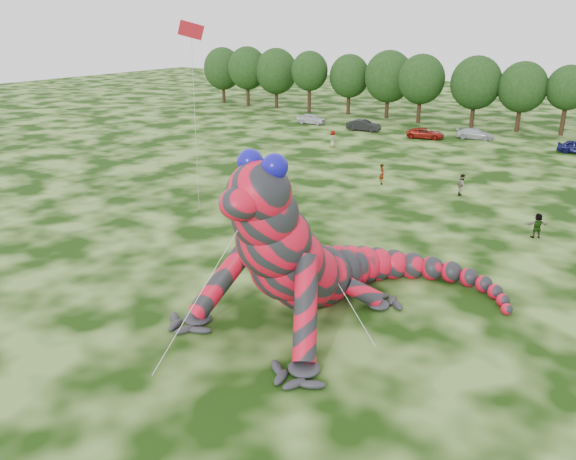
# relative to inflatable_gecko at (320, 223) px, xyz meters

# --- Properties ---
(ground) EXTENTS (240.00, 240.00, 0.00)m
(ground) POSITION_rel_inflatable_gecko_xyz_m (3.01, -1.30, -4.28)
(ground) COLOR #16330A
(ground) RESTS_ON ground
(inflatable_gecko) EXTENTS (16.57, 18.89, 8.56)m
(inflatable_gecko) POSITION_rel_inflatable_gecko_xyz_m (0.00, 0.00, 0.00)
(inflatable_gecko) COLOR red
(inflatable_gecko) RESTS_ON ground
(flying_kite) EXTENTS (4.68, 4.84, 14.26)m
(flying_kite) POSITION_rel_inflatable_gecko_xyz_m (-11.03, 3.95, 7.90)
(flying_kite) COLOR red
(flying_kite) RESTS_ON ground
(tree_0) EXTENTS (6.91, 6.22, 9.51)m
(tree_0) POSITION_rel_inflatable_gecko_xyz_m (-51.55, 57.94, 0.48)
(tree_0) COLOR black
(tree_0) RESTS_ON ground
(tree_1) EXTENTS (6.74, 6.07, 9.81)m
(tree_1) POSITION_rel_inflatable_gecko_xyz_m (-45.35, 56.75, 0.63)
(tree_1) COLOR black
(tree_1) RESTS_ON ground
(tree_2) EXTENTS (7.04, 6.34, 9.64)m
(tree_2) POSITION_rel_inflatable_gecko_xyz_m (-40.01, 57.46, 0.54)
(tree_2) COLOR black
(tree_2) RESTS_ON ground
(tree_3) EXTENTS (5.81, 5.23, 9.44)m
(tree_3) POSITION_rel_inflatable_gecko_xyz_m (-32.71, 55.77, 0.44)
(tree_3) COLOR black
(tree_3) RESTS_ON ground
(tree_4) EXTENTS (6.22, 5.60, 9.06)m
(tree_4) POSITION_rel_inflatable_gecko_xyz_m (-26.63, 57.41, 0.25)
(tree_4) COLOR black
(tree_4) RESTS_ON ground
(tree_5) EXTENTS (7.16, 6.44, 9.80)m
(tree_5) POSITION_rel_inflatable_gecko_xyz_m (-20.12, 57.14, 0.62)
(tree_5) COLOR black
(tree_5) RESTS_ON ground
(tree_6) EXTENTS (6.52, 5.86, 9.49)m
(tree_6) POSITION_rel_inflatable_gecko_xyz_m (-14.55, 55.39, 0.47)
(tree_6) COLOR black
(tree_6) RESTS_ON ground
(tree_7) EXTENTS (6.68, 6.01, 9.48)m
(tree_7) POSITION_rel_inflatable_gecko_xyz_m (-7.07, 55.50, 0.46)
(tree_7) COLOR black
(tree_7) RESTS_ON ground
(tree_8) EXTENTS (6.14, 5.53, 8.94)m
(tree_8) POSITION_rel_inflatable_gecko_xyz_m (-1.21, 55.69, 0.19)
(tree_8) COLOR black
(tree_8) RESTS_ON ground
(tree_9) EXTENTS (5.27, 4.74, 8.68)m
(tree_9) POSITION_rel_inflatable_gecko_xyz_m (4.07, 56.05, 0.06)
(tree_9) COLOR black
(tree_9) RESTS_ON ground
(car_0) EXTENTS (4.28, 1.86, 1.44)m
(car_0) POSITION_rel_inflatable_gecko_xyz_m (-27.08, 46.65, -3.56)
(car_0) COLOR silver
(car_0) RESTS_ON ground
(car_1) EXTENTS (4.60, 2.02, 1.47)m
(car_1) POSITION_rel_inflatable_gecko_xyz_m (-18.53, 45.58, -3.54)
(car_1) COLOR black
(car_1) RESTS_ON ground
(car_2) EXTENTS (4.84, 2.81, 1.27)m
(car_2) POSITION_rel_inflatable_gecko_xyz_m (-9.87, 44.92, -3.65)
(car_2) COLOR maroon
(car_2) RESTS_ON ground
(car_3) EXTENTS (4.61, 2.30, 1.29)m
(car_3) POSITION_rel_inflatable_gecko_xyz_m (-4.56, 47.78, -3.64)
(car_3) COLOR #AFB5B9
(car_3) RESTS_ON ground
(spectator_5) EXTENTS (1.59, 1.27, 1.69)m
(spectator_5) POSITION_rel_inflatable_gecko_xyz_m (7.82, 15.70, -3.43)
(spectator_5) COLOR gray
(spectator_5) RESTS_ON ground
(spectator_0) EXTENTS (0.71, 0.80, 1.84)m
(spectator_0) POSITION_rel_inflatable_gecko_xyz_m (-6.11, 22.48, -3.36)
(spectator_0) COLOR gray
(spectator_0) RESTS_ON ground
(spectator_1) EXTENTS (0.85, 0.99, 1.78)m
(spectator_1) POSITION_rel_inflatable_gecko_xyz_m (0.83, 22.86, -3.39)
(spectator_1) COLOR gray
(spectator_1) RESTS_ON ground
(spectator_4) EXTENTS (0.77, 1.02, 1.86)m
(spectator_4) POSITION_rel_inflatable_gecko_xyz_m (-17.22, 34.33, -3.35)
(spectator_4) COLOR gray
(spectator_4) RESTS_ON ground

